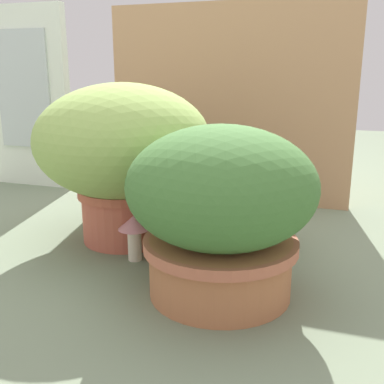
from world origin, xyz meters
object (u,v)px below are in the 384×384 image
grass_planter (123,150)px  cat (245,204)px  leafy_planter (221,207)px  mushroom_ornament_pink (134,229)px

grass_planter → cat: (0.34, 0.07, -0.15)m
leafy_planter → mushroom_ornament_pink: (-0.26, 0.11, -0.12)m
grass_planter → leafy_planter: 0.44m
cat → mushroom_ornament_pink: bearing=-140.0°
cat → grass_planter: bearing=-168.1°
leafy_planter → mushroom_ornament_pink: leafy_planter is taller
leafy_planter → mushroom_ornament_pink: bearing=158.1°
leafy_planter → cat: (-0.02, 0.31, -0.08)m
grass_planter → cat: bearing=11.9°
cat → mushroom_ornament_pink: cat is taller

